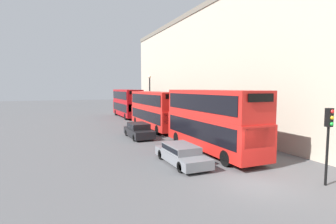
# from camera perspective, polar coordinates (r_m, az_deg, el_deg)

# --- Properties ---
(ground_plane) EXTENTS (200.00, 200.00, 0.00)m
(ground_plane) POSITION_cam_1_polar(r_m,az_deg,el_deg) (14.20, 18.17, -14.64)
(ground_plane) COLOR #515154
(bus_leading) EXTENTS (2.59, 10.27, 4.62)m
(bus_leading) POSITION_cam_1_polar(r_m,az_deg,el_deg) (19.70, 9.40, -1.32)
(bus_leading) COLOR red
(bus_leading) RESTS_ON ground
(bus_second_in_queue) EXTENTS (2.59, 11.23, 4.34)m
(bus_second_in_queue) POSITION_cam_1_polar(r_m,az_deg,el_deg) (30.75, -2.91, 0.81)
(bus_second_in_queue) COLOR red
(bus_second_in_queue) RESTS_ON ground
(bus_third_in_queue) EXTENTS (2.59, 10.26, 4.51)m
(bus_third_in_queue) POSITION_cam_1_polar(r_m,az_deg,el_deg) (43.34, -8.88, 2.15)
(bus_third_in_queue) COLOR #A80F14
(bus_third_in_queue) RESTS_ON ground
(car_dark_sedan) EXTENTS (1.82, 4.76, 1.21)m
(car_dark_sedan) POSITION_cam_1_polar(r_m,az_deg,el_deg) (16.72, 2.94, -9.01)
(car_dark_sedan) COLOR slate
(car_dark_sedan) RESTS_ON ground
(car_hatchback) EXTENTS (1.87, 4.45, 1.41)m
(car_hatchback) POSITION_cam_1_polar(r_m,az_deg,el_deg) (25.33, -6.39, -3.93)
(car_hatchback) COLOR black
(car_hatchback) RESTS_ON ground
(traffic_light) EXTENTS (0.30, 0.36, 3.81)m
(traffic_light) POSITION_cam_1_polar(r_m,az_deg,el_deg) (14.82, 31.59, -3.39)
(traffic_light) COLOR black
(traffic_light) RESTS_ON ground
(street_lamp) EXTENTS (0.44, 0.44, 6.59)m
(street_lamp) POSITION_cam_1_polar(r_m,az_deg,el_deg) (37.43, -4.00, 4.15)
(street_lamp) COLOR black
(street_lamp) RESTS_ON ground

